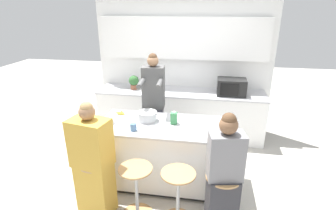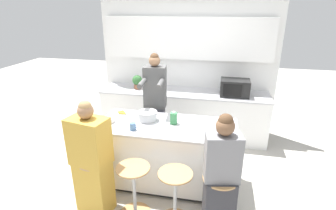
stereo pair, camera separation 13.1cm
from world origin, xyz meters
name	(u,v)px [view 1 (the left image)]	position (x,y,z in m)	size (l,w,h in m)	color
ground_plane	(167,181)	(0.00, 0.00, 0.00)	(16.00, 16.00, 0.00)	#B2ADA3
wall_back	(183,53)	(0.00, 1.86, 1.54)	(3.35, 0.22, 2.70)	white
back_counter	(180,113)	(0.00, 1.52, 0.44)	(3.11, 0.70, 0.89)	white
kitchen_island	(167,154)	(0.00, 0.00, 0.46)	(1.84, 0.81, 0.91)	black
bar_stool_leftmost	(98,183)	(-0.74, -0.66, 0.38)	(0.39, 0.39, 0.67)	tan
bar_stool_center_left	(136,189)	(-0.25, -0.70, 0.38)	(0.39, 0.39, 0.67)	tan
bar_stool_center_right	(178,194)	(0.25, -0.71, 0.38)	(0.39, 0.39, 0.67)	tan
bar_stool_rightmost	(222,198)	(0.74, -0.69, 0.38)	(0.39, 0.39, 0.67)	tan
person_cooking	(154,109)	(-0.31, 0.61, 0.87)	(0.37, 0.60, 1.74)	#383842
person_wrapped_blanket	(93,164)	(-0.75, -0.71, 0.68)	(0.49, 0.37, 1.45)	gold
person_seated_near	(224,179)	(0.74, -0.71, 0.66)	(0.40, 0.32, 1.42)	#333338
cooking_pot	(147,116)	(-0.29, 0.09, 0.97)	(0.36, 0.27, 0.13)	#B7BABC
fruit_bowl	(107,121)	(-0.81, -0.09, 0.94)	(0.20, 0.20, 0.06)	silver
coffee_cup_near	(133,127)	(-0.39, -0.24, 0.96)	(0.11, 0.08, 0.10)	#4C7099
banana_bunch	(121,113)	(-0.72, 0.24, 0.93)	(0.16, 0.11, 0.05)	yellow
juice_carton	(174,118)	(0.09, 0.05, 0.99)	(0.08, 0.08, 0.17)	#38844C
microwave	(231,87)	(0.91, 1.47, 1.03)	(0.50, 0.35, 0.29)	black
potted_plant	(134,82)	(-0.90, 1.52, 1.03)	(0.19, 0.19, 0.26)	#93563D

